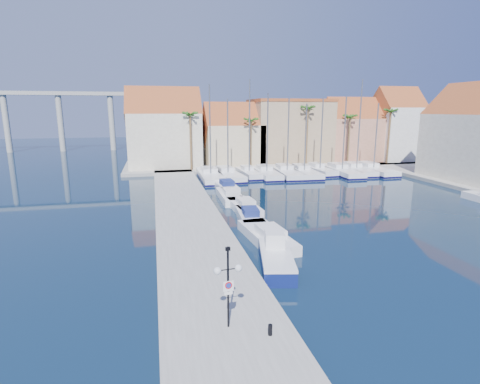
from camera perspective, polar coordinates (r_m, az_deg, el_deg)
The scene contains 32 objects.
ground at distance 24.48m, azimuth 17.73°, elevation -12.61°, with size 260.00×260.00×0.00m, color black.
quay_west at distance 34.00m, azimuth -7.65°, elevation -4.56°, with size 6.00×77.00×0.50m, color gray.
shore_north at distance 71.07m, azimuth 5.11°, elevation 4.39°, with size 54.00×16.00×0.50m, color gray.
lamp_post at distance 16.82m, azimuth -1.84°, elevation -12.54°, with size 1.30×0.43×3.83m.
bollard at distance 17.40m, azimuth 4.62°, elevation -20.20°, with size 0.20×0.20×0.49m, color black.
fishing_boat at distance 25.02m, azimuth 5.47°, elevation -9.78°, with size 3.19×6.17×2.06m.
motorboat_west_0 at distance 29.42m, azimuth 4.15°, elevation -6.67°, with size 3.07×7.63×1.40m.
motorboat_west_1 at distance 34.64m, azimuth 1.47°, elevation -3.68°, with size 2.49×6.24×1.40m.
motorboat_west_2 at distance 38.19m, azimuth 0.60°, elevation -2.15°, with size 2.56×6.69×1.40m.
motorboat_west_3 at distance 42.80m, azimuth -1.51°, elevation -0.55°, with size 2.40×7.17×1.40m.
motorboat_west_4 at distance 48.26m, azimuth -2.16°, elevation 0.93°, with size 2.41×6.90×1.40m.
sailboat_0 at distance 55.86m, azimuth -4.57°, elevation 2.55°, with size 3.25×11.97×13.64m.
sailboat_1 at distance 56.71m, azimuth -2.01°, elevation 2.72°, with size 3.85×11.32×11.68m.
sailboat_2 at distance 57.70m, azimuth 1.29°, elevation 2.98°, with size 2.50×8.43×14.46m.
sailboat_3 at distance 58.09m, azimuth 3.96°, elevation 2.94°, with size 3.29×10.73×12.52m.
sailboat_4 at distance 59.24m, azimuth 7.02°, elevation 3.05°, with size 3.95×11.76×11.79m.
sailboat_5 at distance 59.67m, azimuth 9.56°, elevation 3.03°, with size 3.26×10.88×11.03m.
sailboat_6 at distance 62.07m, azimuth 11.86°, elevation 3.33°, with size 2.83×9.13×11.90m.
sailboat_7 at distance 62.18m, azimuth 15.03°, elevation 3.16°, with size 3.44×11.59×12.10m.
sailboat_8 at distance 64.02m, azimuth 17.09°, elevation 3.33°, with size 3.58×10.86×14.71m.
sailboat_9 at distance 65.20m, azimuth 19.36°, elevation 3.29°, with size 3.06×11.56×11.15m.
building_0 at distance 66.04m, azimuth -11.46°, elevation 9.06°, with size 12.30×9.00×13.50m.
building_1 at distance 67.52m, azimuth -1.08°, elevation 8.33°, with size 10.30×8.00×11.00m.
building_2 at distance 71.47m, azimuth 7.52°, elevation 9.23°, with size 14.20×10.20×11.50m.
building_3 at distance 75.61m, azimuth 16.44°, elevation 8.70°, with size 10.30×8.00×12.00m.
building_4 at distance 79.51m, azimuth 22.59°, elevation 9.22°, with size 8.30×8.00×14.00m.
palm_0 at distance 61.20m, azimuth -7.61°, elevation 11.35°, with size 2.60×2.60×10.15m.
palm_1 at distance 62.96m, azimuth 1.67°, elevation 10.62°, with size 2.60×2.60×9.15m.
palm_2 at distance 66.16m, azimuth 10.29°, elevation 12.14°, with size 2.60×2.60×11.15m.
palm_3 at distance 69.68m, azimuth 16.41°, elevation 10.69°, with size 2.60×2.60×9.65m.
palm_4 at distance 73.88m, azimuth 21.99°, elevation 11.10°, with size 2.60×2.60×10.65m.
viaduct at distance 104.54m, azimuth -28.60°, elevation 11.02°, with size 48.00×2.20×14.45m.
Camera 1 is at (-11.80, -18.92, 10.12)m, focal length 28.00 mm.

